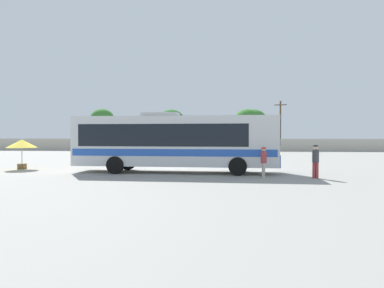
# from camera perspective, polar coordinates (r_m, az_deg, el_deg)

# --- Properties ---
(ground_plane) EXTENTS (300.00, 300.00, 0.00)m
(ground_plane) POSITION_cam_1_polar(r_m,az_deg,el_deg) (32.45, -0.51, -2.57)
(ground_plane) COLOR gray
(perimeter_wall) EXTENTS (80.00, 0.30, 1.75)m
(perimeter_wall) POSITION_cam_1_polar(r_m,az_deg,el_deg) (50.39, 1.28, -0.13)
(perimeter_wall) COLOR #B2AD9E
(perimeter_wall) RESTS_ON ground_plane
(coach_bus_silver_blue) EXTENTS (12.35, 3.15, 3.64)m
(coach_bus_silver_blue) POSITION_cam_1_polar(r_m,az_deg,el_deg) (21.54, -3.10, 0.55)
(coach_bus_silver_blue) COLOR silver
(coach_bus_silver_blue) RESTS_ON ground_plane
(attendant_by_bus_door) EXTENTS (0.34, 0.34, 1.63)m
(attendant_by_bus_door) POSITION_cam_1_polar(r_m,az_deg,el_deg) (19.25, 11.49, -2.61)
(attendant_by_bus_door) COLOR #B7B2A8
(attendant_by_bus_door) RESTS_ON ground_plane
(passenger_waiting_on_apron) EXTENTS (0.42, 0.42, 1.75)m
(passenger_waiting_on_apron) POSITION_cam_1_polar(r_m,az_deg,el_deg) (19.77, 19.32, -2.36)
(passenger_waiting_on_apron) COLOR #99383D
(passenger_waiting_on_apron) RESTS_ON ground_plane
(vendor_umbrella_near_gate_yellow) EXTENTS (1.97, 1.97, 1.98)m
(vendor_umbrella_near_gate_yellow) POSITION_cam_1_polar(r_m,az_deg,el_deg) (26.25, -25.78, -0.05)
(vendor_umbrella_near_gate_yellow) COLOR gray
(vendor_umbrella_near_gate_yellow) RESTS_ON ground_plane
(parked_car_leftmost_white) EXTENTS (4.22, 2.21, 1.48)m
(parked_car_leftmost_white) POSITION_cam_1_polar(r_m,az_deg,el_deg) (50.11, -15.62, -0.30)
(parked_car_leftmost_white) COLOR silver
(parked_car_leftmost_white) RESTS_ON ground_plane
(parked_car_second_grey) EXTENTS (4.50, 2.00, 1.45)m
(parked_car_second_grey) POSITION_cam_1_polar(r_m,az_deg,el_deg) (48.07, -8.70, -0.35)
(parked_car_second_grey) COLOR slate
(parked_car_second_grey) RESTS_ON ground_plane
(utility_pole_near) EXTENTS (1.76, 0.64, 7.41)m
(utility_pole_near) POSITION_cam_1_polar(r_m,az_deg,el_deg) (54.90, 14.07, 3.10)
(utility_pole_near) COLOR #4C3823
(utility_pole_near) RESTS_ON ground_plane
(roadside_tree_left) EXTENTS (3.74, 3.74, 6.43)m
(roadside_tree_left) POSITION_cam_1_polar(r_m,az_deg,el_deg) (57.79, -14.29, 3.94)
(roadside_tree_left) COLOR brown
(roadside_tree_left) RESTS_ON ground_plane
(roadside_tree_midleft) EXTENTS (4.11, 4.11, 6.25)m
(roadside_tree_midleft) POSITION_cam_1_polar(r_m,az_deg,el_deg) (55.26, -3.37, 3.76)
(roadside_tree_midleft) COLOR brown
(roadside_tree_midleft) RESTS_ON ground_plane
(roadside_tree_midright) EXTENTS (4.39, 4.39, 6.29)m
(roadside_tree_midright) POSITION_cam_1_polar(r_m,az_deg,el_deg) (55.92, 9.80, 3.64)
(roadside_tree_midright) COLOR brown
(roadside_tree_midright) RESTS_ON ground_plane
(roadside_tree_right) EXTENTS (3.87, 3.87, 6.30)m
(roadside_tree_right) POSITION_cam_1_polar(r_m,az_deg,el_deg) (55.35, 8.86, 3.89)
(roadside_tree_right) COLOR brown
(roadside_tree_right) RESTS_ON ground_plane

